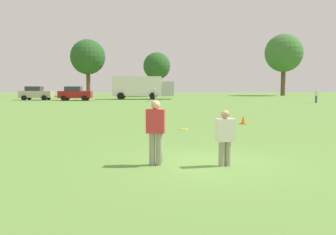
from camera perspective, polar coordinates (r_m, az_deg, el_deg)
name	(u,v)px	position (r m, az deg, el deg)	size (l,w,h in m)	color
ground_plane	(204,163)	(10.36, 5.47, -6.87)	(166.77, 166.77, 0.00)	#608C3D
player_thrower	(156,129)	(9.88, -1.89, -1.72)	(0.53, 0.38, 1.72)	gray
player_defender	(225,135)	(9.91, 8.66, -2.65)	(0.50, 0.34, 1.47)	gray
frisbee	(183,129)	(10.06, 2.30, -1.80)	(0.27, 0.27, 0.05)	yellow
traffic_cone	(243,120)	(20.44, 11.38, -0.35)	(0.32, 0.32, 0.48)	#D8590C
parked_car_center	(36,93)	(52.85, -19.45, 3.52)	(4.31, 2.44, 1.82)	#B7AD99
parked_car_mid_right	(75,93)	(50.05, -13.96, 3.59)	(4.31, 2.44, 1.82)	maroon
box_truck	(142,87)	(52.80, -4.00, 4.70)	(8.64, 3.38, 3.18)	white
bystander_sideline_watcher	(316,95)	(45.87, 21.62, 3.19)	(0.26, 0.43, 1.55)	#4C4C51
bystander_far_jogger	(155,94)	(45.72, -1.94, 3.59)	(0.30, 0.47, 1.61)	gray
tree_west_maple	(88,57)	(67.07, -12.09, 8.96)	(6.04, 6.04, 9.81)	brown
tree_center_elm	(157,66)	(64.24, -1.71, 7.81)	(4.61, 4.61, 7.48)	brown
tree_east_birch	(284,53)	(72.34, 17.20, 9.32)	(6.90, 6.90, 11.21)	brown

